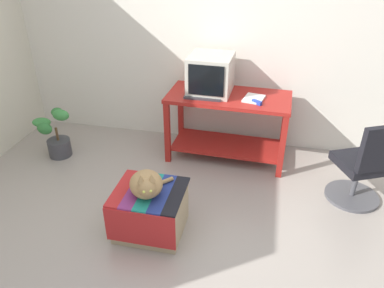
{
  "coord_description": "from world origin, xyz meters",
  "views": [
    {
      "loc": [
        0.68,
        -2.17,
        2.33
      ],
      "look_at": [
        0.01,
        0.85,
        0.55
      ],
      "focal_mm": 34.84,
      "sensor_mm": 36.0,
      "label": 1
    }
  ],
  "objects": [
    {
      "name": "ottoman_with_blanket",
      "position": [
        -0.22,
        0.2,
        0.22
      ],
      "size": [
        0.59,
        0.55,
        0.43
      ],
      "color": "tan",
      "rests_on": "ground_plane"
    },
    {
      "name": "desk",
      "position": [
        0.26,
        1.6,
        0.52
      ],
      "size": [
        1.36,
        0.68,
        0.77
      ],
      "rotation": [
        0.0,
        0.0,
        -0.03
      ],
      "color": "maroon",
      "rests_on": "ground_plane"
    },
    {
      "name": "book",
      "position": [
        0.53,
        1.54,
        0.78
      ],
      "size": [
        0.24,
        0.28,
        0.02
      ],
      "primitive_type": "cube",
      "rotation": [
        0.0,
        0.0,
        -0.2
      ],
      "color": "white",
      "rests_on": "desk"
    },
    {
      "name": "tv_monitor",
      "position": [
        0.04,
        1.66,
        0.97
      ],
      "size": [
        0.47,
        0.5,
        0.41
      ],
      "rotation": [
        0.0,
        0.0,
        -0.03
      ],
      "color": "#BCB7A8",
      "rests_on": "desk"
    },
    {
      "name": "keyboard",
      "position": [
        -0.0,
        1.47,
        0.78
      ],
      "size": [
        0.4,
        0.15,
        0.02
      ],
      "primitive_type": "cube",
      "rotation": [
        0.0,
        0.0,
        0.01
      ],
      "color": "#333338",
      "rests_on": "desk"
    },
    {
      "name": "back_wall",
      "position": [
        0.0,
        2.05,
        1.3
      ],
      "size": [
        8.0,
        0.1,
        2.6
      ],
      "primitive_type": "cube",
      "color": "silver",
      "rests_on": "ground_plane"
    },
    {
      "name": "office_chair",
      "position": [
        1.63,
        1.03,
        0.39
      ],
      "size": [
        0.56,
        0.56,
        0.89
      ],
      "rotation": [
        0.0,
        0.0,
        3.58
      ],
      "color": "#4C4C51",
      "rests_on": "ground_plane"
    },
    {
      "name": "potted_plant",
      "position": [
        -1.68,
        1.18,
        0.26
      ],
      "size": [
        0.46,
        0.4,
        0.61
      ],
      "color": "#3D3D42",
      "rests_on": "ground_plane"
    },
    {
      "name": "cat",
      "position": [
        -0.21,
        0.15,
        0.53
      ],
      "size": [
        0.38,
        0.44,
        0.27
      ],
      "rotation": [
        0.0,
        0.0,
        0.39
      ],
      "color": "#9E7A4C",
      "rests_on": "ottoman_with_blanket"
    },
    {
      "name": "stapler",
      "position": [
        0.57,
        1.43,
        0.79
      ],
      "size": [
        0.11,
        0.09,
        0.04
      ],
      "primitive_type": "cube",
      "rotation": [
        0.0,
        0.0,
        0.97
      ],
      "color": "#2342B7",
      "rests_on": "desk"
    },
    {
      "name": "ground_plane",
      "position": [
        0.0,
        0.0,
        0.0
      ],
      "size": [
        14.0,
        14.0,
        0.0
      ],
      "primitive_type": "plane",
      "color": "#9E9389"
    }
  ]
}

